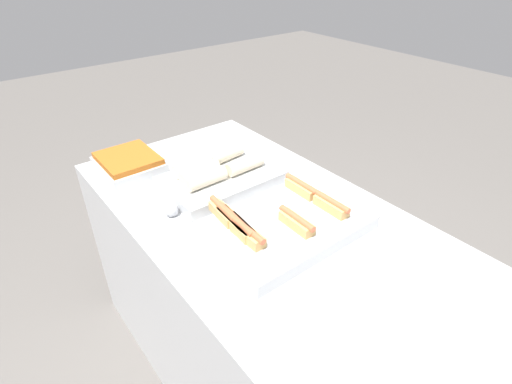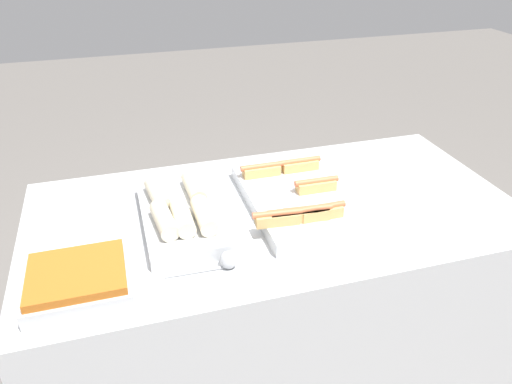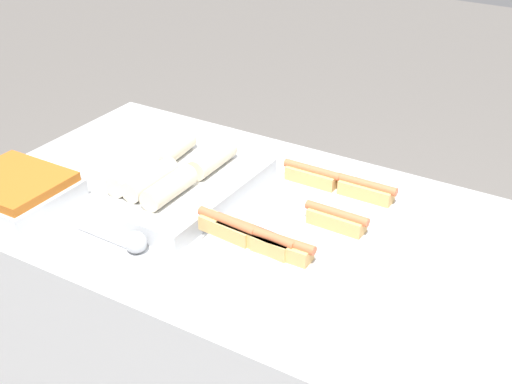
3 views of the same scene
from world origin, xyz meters
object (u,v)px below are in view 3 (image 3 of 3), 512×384
object	(u,v)px
tray_wraps	(178,183)
serving_spoon_near	(133,242)
tray_hotdogs	(312,228)
tray_side_front	(15,190)

from	to	relation	value
tray_wraps	serving_spoon_near	world-z (taller)	tray_wraps
serving_spoon_near	tray_wraps	bearing A→B (deg)	103.86
tray_hotdogs	tray_side_front	distance (m)	0.79
tray_hotdogs	tray_wraps	size ratio (longest dim) A/B	1.16
tray_wraps	tray_side_front	bearing A→B (deg)	-143.93
tray_hotdogs	tray_wraps	distance (m)	0.40
tray_hotdogs	tray_wraps	bearing A→B (deg)	179.50
tray_hotdogs	tray_side_front	size ratio (longest dim) A/B	1.96
tray_hotdogs	serving_spoon_near	bearing A→B (deg)	-142.00
tray_wraps	tray_side_front	world-z (taller)	tray_wraps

